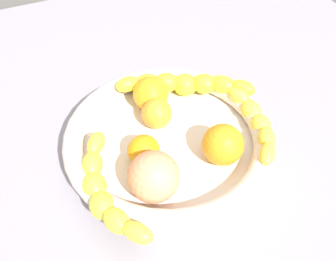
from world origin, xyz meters
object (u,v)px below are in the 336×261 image
at_px(banana_draped_left, 185,84).
at_px(peach_blush, 154,177).
at_px(orange_mid_left, 156,114).
at_px(fruit_bowl, 168,141).
at_px(orange_rear, 144,151).
at_px(orange_front, 151,94).
at_px(banana_draped_right, 104,191).
at_px(banana_arching_top, 252,117).
at_px(orange_mid_right, 223,145).

bearing_deg(banana_draped_left, peach_blush, 52.55).
distance_m(orange_mid_left, peach_blush, 0.14).
distance_m(fruit_bowl, orange_rear, 0.06).
relative_size(banana_draped_left, orange_front, 3.64).
xyz_separation_m(orange_rear, peach_blush, (0.01, 0.06, 0.01)).
height_order(banana_draped_right, orange_rear, orange_rear).
bearing_deg(banana_draped_right, banana_draped_left, -141.57).
xyz_separation_m(orange_mid_left, orange_rear, (0.05, 0.07, -0.00)).
relative_size(orange_mid_left, orange_rear, 1.02).
relative_size(banana_arching_top, orange_rear, 4.29).
relative_size(fruit_bowl, orange_front, 5.42).
bearing_deg(orange_mid_right, orange_rear, -20.65).
height_order(orange_front, peach_blush, peach_blush).
bearing_deg(orange_front, peach_blush, 69.47).
relative_size(fruit_bowl, orange_mid_right, 5.18).
distance_m(banana_arching_top, orange_mid_right, 0.09).
bearing_deg(banana_arching_top, orange_rear, -1.31).
bearing_deg(orange_mid_left, orange_front, -100.62).
distance_m(banana_draped_right, orange_mid_left, 0.17).
relative_size(fruit_bowl, orange_rear, 6.61).
distance_m(banana_draped_right, orange_rear, 0.09).
height_order(fruit_bowl, orange_rear, orange_rear).
height_order(banana_draped_left, peach_blush, peach_blush).
relative_size(banana_draped_right, peach_blush, 2.86).
relative_size(orange_mid_right, peach_blush, 0.87).
distance_m(fruit_bowl, orange_mid_right, 0.09).
bearing_deg(banana_arching_top, orange_mid_right, 26.33).
bearing_deg(banana_arching_top, orange_front, -40.71).
bearing_deg(orange_mid_right, fruit_bowl, -44.68).
relative_size(banana_draped_right, orange_front, 3.45).
distance_m(banana_draped_left, orange_mid_right, 0.16).
bearing_deg(banana_draped_right, orange_mid_left, -137.68).
height_order(banana_draped_right, orange_front, orange_front).
bearing_deg(orange_mid_left, banana_draped_right, 42.32).
xyz_separation_m(orange_front, orange_rear, (0.06, 0.11, -0.01)).
bearing_deg(fruit_bowl, banana_draped_left, -128.90).
bearing_deg(orange_mid_left, orange_rear, 54.48).
xyz_separation_m(banana_draped_left, orange_front, (0.07, 0.00, 0.00)).
xyz_separation_m(orange_mid_left, peach_blush, (0.06, 0.13, 0.01)).
bearing_deg(orange_mid_right, banana_arching_top, -153.67).
distance_m(banana_arching_top, orange_rear, 0.19).
xyz_separation_m(banana_draped_left, peach_blush, (0.13, 0.17, 0.01)).
relative_size(banana_draped_right, banana_arching_top, 0.98).
bearing_deg(orange_front, banana_arching_top, 139.29).
relative_size(banana_draped_right, orange_rear, 4.20).
height_order(banana_draped_left, banana_draped_right, banana_draped_left).
distance_m(fruit_bowl, peach_blush, 0.10).
bearing_deg(peach_blush, orange_front, -110.53).
xyz_separation_m(orange_mid_left, orange_mid_right, (-0.06, 0.11, 0.01)).
bearing_deg(orange_mid_left, fruit_bowl, 91.68).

